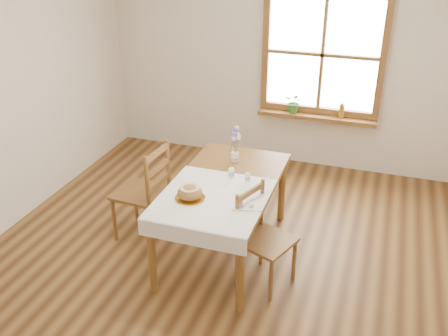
% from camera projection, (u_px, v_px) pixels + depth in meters
% --- Properties ---
extents(ground, '(5.00, 5.00, 0.00)m').
position_uv_depth(ground, '(214.00, 269.00, 4.61)').
color(ground, brown).
rests_on(ground, ground).
extents(room_walls, '(4.60, 5.10, 2.65)m').
position_uv_depth(room_walls, '(212.00, 91.00, 3.84)').
color(room_walls, beige).
rests_on(room_walls, ground).
extents(window, '(1.46, 0.08, 1.46)m').
position_uv_depth(window, '(323.00, 55.00, 5.90)').
color(window, brown).
rests_on(window, ground).
extents(window_sill, '(1.46, 0.20, 0.05)m').
position_uv_depth(window_sill, '(316.00, 117.00, 6.19)').
color(window_sill, brown).
rests_on(window_sill, ground).
extents(dining_table, '(0.90, 1.60, 0.75)m').
position_uv_depth(dining_table, '(224.00, 191.00, 4.57)').
color(dining_table, brown).
rests_on(dining_table, ground).
extents(table_linen, '(0.91, 0.99, 0.01)m').
position_uv_depth(table_linen, '(213.00, 198.00, 4.27)').
color(table_linen, silver).
rests_on(table_linen, dining_table).
extents(chair_left, '(0.52, 0.50, 1.00)m').
position_uv_depth(chair_left, '(140.00, 191.00, 4.90)').
color(chair_left, brown).
rests_on(chair_left, ground).
extents(chair_right, '(0.56, 0.54, 0.89)m').
position_uv_depth(chair_right, '(267.00, 240.00, 4.26)').
color(chair_right, brown).
rests_on(chair_right, ground).
extents(bread_plate, '(0.33, 0.33, 0.01)m').
position_uv_depth(bread_plate, '(190.00, 198.00, 4.25)').
color(bread_plate, silver).
rests_on(bread_plate, table_linen).
extents(bread_loaf, '(0.22, 0.22, 0.12)m').
position_uv_depth(bread_loaf, '(190.00, 191.00, 4.22)').
color(bread_loaf, brown).
rests_on(bread_loaf, bread_plate).
extents(egg_napkin, '(0.29, 0.27, 0.01)m').
position_uv_depth(egg_napkin, '(247.00, 204.00, 4.16)').
color(egg_napkin, silver).
rests_on(egg_napkin, table_linen).
extents(eggs, '(0.23, 0.21, 0.04)m').
position_uv_depth(eggs, '(247.00, 201.00, 4.15)').
color(eggs, white).
rests_on(eggs, egg_napkin).
extents(salt_shaker, '(0.07, 0.07, 0.11)m').
position_uv_depth(salt_shaker, '(231.00, 173.00, 4.57)').
color(salt_shaker, silver).
rests_on(salt_shaker, table_linen).
extents(pepper_shaker, '(0.06, 0.06, 0.09)m').
position_uv_depth(pepper_shaker, '(247.00, 177.00, 4.51)').
color(pepper_shaker, silver).
rests_on(pepper_shaker, table_linen).
extents(flower_vase, '(0.09, 0.09, 0.09)m').
position_uv_depth(flower_vase, '(235.00, 157.00, 4.90)').
color(flower_vase, silver).
rests_on(flower_vase, dining_table).
extents(lavender_bouquet, '(0.14, 0.14, 0.27)m').
position_uv_depth(lavender_bouquet, '(235.00, 141.00, 4.82)').
color(lavender_bouquet, '#70589C').
rests_on(lavender_bouquet, flower_vase).
extents(potted_plant, '(0.30, 0.32, 0.20)m').
position_uv_depth(potted_plant, '(294.00, 105.00, 6.21)').
color(potted_plant, '#356D2B').
rests_on(potted_plant, window_sill).
extents(amber_bottle, '(0.08, 0.08, 0.19)m').
position_uv_depth(amber_bottle, '(342.00, 110.00, 6.05)').
color(amber_bottle, '#9A681C').
rests_on(amber_bottle, window_sill).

